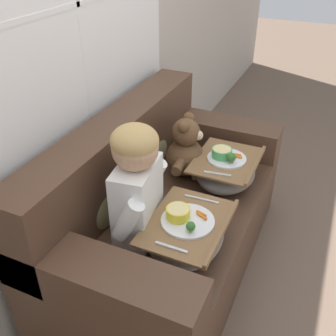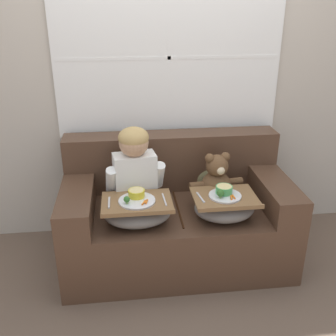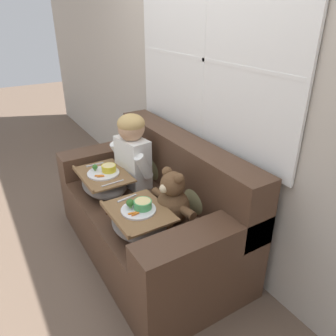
% 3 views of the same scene
% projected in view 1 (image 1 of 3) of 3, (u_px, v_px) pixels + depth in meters
% --- Properties ---
extents(ground_plane, '(14.00, 14.00, 0.00)m').
position_uv_depth(ground_plane, '(171.00, 262.00, 2.36)').
color(ground_plane, brown).
extents(wall_back_with_window, '(8.00, 0.08, 2.60)m').
position_uv_depth(wall_back_with_window, '(72.00, 29.00, 1.83)').
color(wall_back_with_window, '#BCB2A3').
rests_on(wall_back_with_window, ground_plane).
extents(couch, '(1.61, 0.85, 0.89)m').
position_uv_depth(couch, '(162.00, 216.00, 2.20)').
color(couch, '#4C3323').
rests_on(couch, ground_plane).
extents(throw_pillow_behind_child, '(0.32, 0.16, 0.34)m').
position_uv_depth(throw_pillow_behind_child, '(100.00, 198.00, 1.89)').
color(throw_pillow_behind_child, '#898456').
rests_on(throw_pillow_behind_child, couch).
extents(throw_pillow_behind_teddy, '(0.32, 0.16, 0.33)m').
position_uv_depth(throw_pillow_behind_teddy, '(153.00, 144.00, 2.34)').
color(throw_pillow_behind_teddy, '#898456').
rests_on(throw_pillow_behind_teddy, couch).
extents(child_figure, '(0.43, 0.22, 0.58)m').
position_uv_depth(child_figure, '(137.00, 179.00, 1.73)').
color(child_figure, white).
rests_on(child_figure, couch).
extents(teddy_bear, '(0.40, 0.28, 0.37)m').
position_uv_depth(teddy_bear, '(186.00, 151.00, 2.27)').
color(teddy_bear, brown).
rests_on(teddy_bear, couch).
extents(lap_tray_child, '(0.46, 0.34, 0.22)m').
position_uv_depth(lap_tray_child, '(187.00, 234.00, 1.77)').
color(lap_tray_child, slate).
rests_on(lap_tray_child, child_figure).
extents(lap_tray_teddy, '(0.42, 0.34, 0.23)m').
position_uv_depth(lap_tray_teddy, '(226.00, 170.00, 2.22)').
color(lap_tray_teddy, slate).
rests_on(lap_tray_teddy, teddy_bear).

